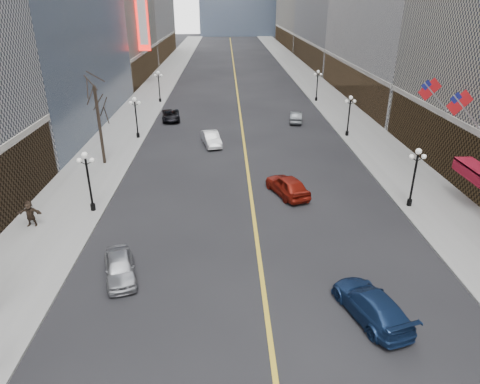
{
  "coord_description": "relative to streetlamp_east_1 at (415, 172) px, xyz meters",
  "views": [
    {
      "loc": [
        -1.89,
        1.52,
        14.45
      ],
      "look_at": [
        -1.36,
        17.96,
        6.94
      ],
      "focal_mm": 32.0,
      "sensor_mm": 36.0,
      "label": 1
    }
  ],
  "objects": [
    {
      "name": "sidewalk_east",
      "position": [
        2.2,
        40.0,
        -2.83
      ],
      "size": [
        6.0,
        230.0,
        0.15
      ],
      "primitive_type": "cube",
      "color": "gray",
      "rests_on": "ground"
    },
    {
      "name": "sidewalk_west",
      "position": [
        -25.8,
        40.0,
        -2.83
      ],
      "size": [
        6.0,
        230.0,
        0.15
      ],
      "primitive_type": "cube",
      "color": "gray",
      "rests_on": "ground"
    },
    {
      "name": "lane_line",
      "position": [
        -11.8,
        50.0,
        -2.89
      ],
      "size": [
        0.25,
        200.0,
        0.02
      ],
      "primitive_type": "cube",
      "color": "gold",
      "rests_on": "ground"
    },
    {
      "name": "streetlamp_east_1",
      "position": [
        0.0,
        0.0,
        0.0
      ],
      "size": [
        1.26,
        0.44,
        4.52
      ],
      "color": "black",
      "rests_on": "sidewalk_east"
    },
    {
      "name": "streetlamp_east_2",
      "position": [
        0.0,
        18.0,
        0.0
      ],
      "size": [
        1.26,
        0.44,
        4.52
      ],
      "color": "black",
      "rests_on": "sidewalk_east"
    },
    {
      "name": "streetlamp_east_3",
      "position": [
        0.0,
        36.0,
        0.0
      ],
      "size": [
        1.26,
        0.44,
        4.52
      ],
      "color": "black",
      "rests_on": "sidewalk_east"
    },
    {
      "name": "streetlamp_west_1",
      "position": [
        -23.6,
        0.0,
        0.0
      ],
      "size": [
        1.26,
        0.44,
        4.52
      ],
      "color": "black",
      "rests_on": "sidewalk_west"
    },
    {
      "name": "streetlamp_west_2",
      "position": [
        -23.6,
        18.0,
        0.0
      ],
      "size": [
        1.26,
        0.44,
        4.52
      ],
      "color": "black",
      "rests_on": "sidewalk_west"
    },
    {
      "name": "streetlamp_west_3",
      "position": [
        -23.6,
        36.0,
        0.0
      ],
      "size": [
        1.26,
        0.44,
        4.52
      ],
      "color": "black",
      "rests_on": "sidewalk_west"
    },
    {
      "name": "flag_4",
      "position": [
        3.51,
        2.0,
        4.39
      ],
      "size": [
        2.87,
        0.12,
        2.87
      ],
      "color": "#B2B2B7",
      "rests_on": "ground"
    },
    {
      "name": "flag_5",
      "position": [
        3.51,
        7.0,
        4.39
      ],
      "size": [
        2.87,
        0.12,
        2.87
      ],
      "color": "#B2B2B7",
      "rests_on": "ground"
    },
    {
      "name": "awning_c",
      "position": [
        4.3,
        -0.0,
        0.18
      ],
      "size": [
        1.4,
        4.0,
        0.93
      ],
      "color": "maroon",
      "rests_on": "ground"
    },
    {
      "name": "theatre_marquee",
      "position": [
        -27.68,
        50.0,
        9.1
      ],
      "size": [
        2.0,
        0.55,
        12.0
      ],
      "color": "red",
      "rests_on": "ground"
    },
    {
      "name": "tree_west_far",
      "position": [
        -25.3,
        10.0,
        3.34
      ],
      "size": [
        3.6,
        3.6,
        7.92
      ],
      "color": "#2D231C",
      "rests_on": "sidewalk_west"
    },
    {
      "name": "car_nb_near",
      "position": [
        -19.78,
        -8.25,
        -2.21
      ],
      "size": [
        2.73,
        4.37,
        1.39
      ],
      "primitive_type": "imported",
      "rotation": [
        0.0,
        0.0,
        0.29
      ],
      "color": "#9B9EA2",
      "rests_on": "ground"
    },
    {
      "name": "car_nb_mid",
      "position": [
        -15.32,
        15.38,
        -2.18
      ],
      "size": [
        2.46,
        4.63,
        1.45
      ],
      "primitive_type": "imported",
      "rotation": [
        0.0,
        0.0,
        0.22
      ],
      "color": "silver",
      "rests_on": "ground"
    },
    {
      "name": "car_nb_far",
      "position": [
        -20.8,
        25.71,
        -2.24
      ],
      "size": [
        2.81,
        5.0,
        1.32
      ],
      "primitive_type": "imported",
      "rotation": [
        0.0,
        0.0,
        0.13
      ],
      "color": "black",
      "rests_on": "ground"
    },
    {
      "name": "car_sb_near",
      "position": [
        -6.71,
        -11.94,
        -2.17
      ],
      "size": [
        3.42,
        5.41,
        1.46
      ],
      "primitive_type": "imported",
      "rotation": [
        0.0,
        0.0,
        3.44
      ],
      "color": "navy",
      "rests_on": "ground"
    },
    {
      "name": "car_sb_mid",
      "position": [
        -8.9,
        2.52,
        -2.08
      ],
      "size": [
        3.54,
        5.21,
        1.65
      ],
      "primitive_type": "imported",
      "rotation": [
        0.0,
        0.0,
        3.51
      ],
      "color": "maroon",
      "rests_on": "ground"
    },
    {
      "name": "car_sb_far",
      "position": [
        -4.87,
        24.31,
        -2.22
      ],
      "size": [
        2.12,
        4.34,
        1.37
      ],
      "primitive_type": "imported",
      "rotation": [
        0.0,
        0.0,
        2.98
      ],
      "color": "#4B4E52",
      "rests_on": "ground"
    },
    {
      "name": "ped_west_far",
      "position": [
        -27.14,
        -2.22,
        -1.82
      ],
      "size": [
        1.73,
        0.5,
        1.86
      ],
      "primitive_type": "imported",
      "rotation": [
        0.0,
        0.0,
        0.0
      ],
      "color": "#32251C",
      "rests_on": "sidewalk_west"
    }
  ]
}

